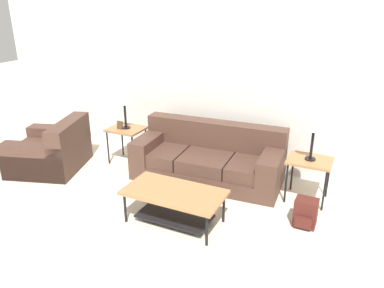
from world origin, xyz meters
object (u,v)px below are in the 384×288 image
coffee_table (174,199)px  backpack (305,213)px  table_lamp_left (124,98)px  couch (209,160)px  side_table_right (310,164)px  armchair (51,151)px  table_lamp_right (315,123)px  side_table_left (126,132)px

coffee_table → backpack: size_ratio=3.48×
table_lamp_left → backpack: table_lamp_left is taller
couch → table_lamp_left: table_lamp_left is taller
side_table_right → couch: bearing=178.8°
side_table_right → backpack: bearing=-81.4°
armchair → backpack: (3.96, 0.08, -0.12)m
couch → table_lamp_right: bearing=-1.2°
side_table_left → table_lamp_right: bearing=0.0°
armchair → backpack: 3.96m
couch → table_lamp_right: (1.46, -0.03, 0.80)m
coffee_table → side_table_left: (-1.55, 1.26, 0.22)m
side_table_left → side_table_right: same height
side_table_left → side_table_right: 2.91m
couch → side_table_left: size_ratio=3.76×
table_lamp_left → table_lamp_right: bearing=0.0°
side_table_left → side_table_right: (2.91, 0.00, 0.00)m
couch → armchair: (-2.40, -0.75, -0.01)m
armchair → side_table_right: armchair is taller
couch → side_table_left: bearing=-178.8°
armchair → side_table_right: 3.94m
couch → side_table_left: (-1.45, -0.03, 0.24)m
table_lamp_left → backpack: size_ratio=1.84×
side_table_left → table_lamp_left: bearing=90.0°
side_table_right → coffee_table: bearing=-137.1°
side_table_right → armchair: bearing=-169.4°
armchair → coffee_table: 2.56m
side_table_left → table_lamp_right: 2.96m
coffee_table → couch: bearing=94.6°
table_lamp_left → armchair: bearing=-142.8°
backpack → table_lamp_right: bearing=98.6°
backpack → couch: bearing=156.6°
armchair → table_lamp_right: bearing=10.6°
side_table_left → table_lamp_left: (0.00, 0.00, 0.56)m
side_table_left → armchair: bearing=-142.8°
couch → backpack: (1.55, -0.67, -0.13)m
armchair → side_table_right: size_ratio=2.24×
side_table_left → backpack: 3.09m
side_table_right → backpack: size_ratio=1.72×
table_lamp_right → armchair: bearing=-169.4°
armchair → couch: bearing=17.4°
couch → coffee_table: size_ratio=1.86×
side_table_right → table_lamp_left: bearing=180.0°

